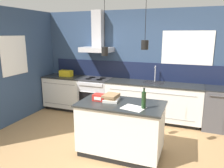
# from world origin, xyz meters

# --- Properties ---
(ground_plane) EXTENTS (16.00, 16.00, 0.00)m
(ground_plane) POSITION_xyz_m (0.00, 0.00, 0.00)
(ground_plane) COLOR #A87F51
(ground_plane) RESTS_ON ground
(wall_back) EXTENTS (5.60, 2.16, 2.60)m
(wall_back) POSITION_xyz_m (-0.06, 2.00, 1.36)
(wall_back) COLOR navy
(wall_back) RESTS_ON ground_plane
(wall_left) EXTENTS (0.08, 3.80, 2.60)m
(wall_left) POSITION_xyz_m (-2.43, 0.70, 1.30)
(wall_left) COLOR navy
(wall_left) RESTS_ON ground_plane
(counter_run_left) EXTENTS (1.10, 0.64, 0.91)m
(counter_run_left) POSITION_xyz_m (-1.82, 1.69, 0.46)
(counter_run_left) COLOR black
(counter_run_left) RESTS_ON ground_plane
(counter_run_sink) EXTENTS (2.23, 0.64, 1.30)m
(counter_run_sink) POSITION_xyz_m (0.57, 1.69, 0.46)
(counter_run_sink) COLOR black
(counter_run_sink) RESTS_ON ground_plane
(oven_range) EXTENTS (0.75, 0.66, 0.91)m
(oven_range) POSITION_xyz_m (-0.91, 1.69, 0.46)
(oven_range) COLOR #B5B5BA
(oven_range) RESTS_ON ground_plane
(dishwasher) EXTENTS (0.62, 0.65, 0.91)m
(dishwasher) POSITION_xyz_m (1.99, 1.69, 0.46)
(dishwasher) COLOR #4C4C51
(dishwasher) RESTS_ON ground_plane
(kitchen_island) EXTENTS (1.42, 0.81, 0.91)m
(kitchen_island) POSITION_xyz_m (0.34, 0.00, 0.46)
(kitchen_island) COLOR black
(kitchen_island) RESTS_ON ground_plane
(bottle_on_island) EXTENTS (0.07, 0.07, 0.33)m
(bottle_on_island) POSITION_xyz_m (0.75, -0.14, 1.05)
(bottle_on_island) COLOR #193319
(bottle_on_island) RESTS_ON kitchen_island
(book_stack) EXTENTS (0.29, 0.37, 0.11)m
(book_stack) POSITION_xyz_m (0.14, 0.08, 0.96)
(book_stack) COLOR silver
(book_stack) RESTS_ON kitchen_island
(red_supply_box) EXTENTS (0.21, 0.17, 0.11)m
(red_supply_box) POSITION_xyz_m (-0.06, 0.01, 0.96)
(red_supply_box) COLOR red
(red_supply_box) RESTS_ON kitchen_island
(paper_pile) EXTENTS (0.39, 0.33, 0.01)m
(paper_pile) POSITION_xyz_m (0.60, -0.17, 0.91)
(paper_pile) COLOR silver
(paper_pile) RESTS_ON kitchen_island
(yellow_toolbox) EXTENTS (0.34, 0.18, 0.19)m
(yellow_toolbox) POSITION_xyz_m (-1.78, 1.69, 0.99)
(yellow_toolbox) COLOR gold
(yellow_toolbox) RESTS_ON counter_run_left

